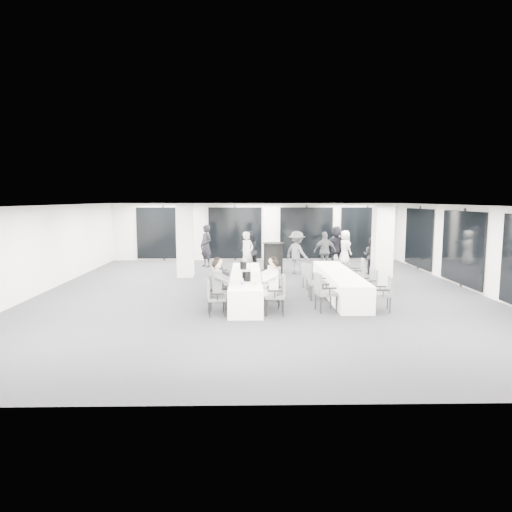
% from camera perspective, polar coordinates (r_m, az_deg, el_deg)
% --- Properties ---
extents(room, '(14.04, 16.04, 2.84)m').
position_cam_1_polar(room, '(15.61, 3.64, 1.18)').
color(room, '#25252A').
rests_on(room, ground).
extents(column_left, '(0.60, 0.60, 2.80)m').
position_cam_1_polar(column_left, '(17.79, -8.85, 1.89)').
color(column_left, silver).
rests_on(column_left, floor).
extents(column_right, '(0.60, 0.60, 2.80)m').
position_cam_1_polar(column_right, '(16.11, 15.51, 1.17)').
color(column_right, silver).
rests_on(column_right, floor).
extents(banquet_table_main, '(0.90, 5.00, 0.75)m').
position_cam_1_polar(banquet_table_main, '(13.80, -1.28, -3.84)').
color(banquet_table_main, white).
rests_on(banquet_table_main, floor).
extents(banquet_table_side, '(0.90, 5.00, 0.75)m').
position_cam_1_polar(banquet_table_side, '(14.48, 10.35, -3.44)').
color(banquet_table_side, white).
rests_on(banquet_table_side, floor).
extents(cocktail_table, '(0.89, 0.89, 1.24)m').
position_cam_1_polar(cocktail_table, '(18.54, 2.17, -0.23)').
color(cocktail_table, black).
rests_on(cocktail_table, floor).
extents(chair_main_left_near, '(0.54, 0.58, 0.94)m').
position_cam_1_polar(chair_main_left_near, '(11.87, -5.34, -4.90)').
color(chair_main_left_near, '#4D4F54').
rests_on(chair_main_left_near, floor).
extents(chair_main_left_second, '(0.51, 0.56, 0.96)m').
position_cam_1_polar(chair_main_left_second, '(12.50, -5.14, -4.22)').
color(chair_main_left_second, '#4D4F54').
rests_on(chair_main_left_second, floor).
extents(chair_main_left_mid, '(0.55, 0.61, 1.02)m').
position_cam_1_polar(chair_main_left_mid, '(13.55, -4.84, -3.17)').
color(chair_main_left_mid, '#4D4F54').
rests_on(chair_main_left_mid, floor).
extents(chair_main_left_fourth, '(0.50, 0.55, 0.95)m').
position_cam_1_polar(chair_main_left_fourth, '(14.42, -4.59, -2.71)').
color(chair_main_left_fourth, '#4D4F54').
rests_on(chair_main_left_fourth, floor).
extents(chair_main_left_far, '(0.51, 0.54, 0.89)m').
position_cam_1_polar(chair_main_left_far, '(15.46, -4.33, -2.17)').
color(chair_main_left_far, '#4D4F54').
rests_on(chair_main_left_far, floor).
extents(chair_main_right_near, '(0.54, 0.60, 1.04)m').
position_cam_1_polar(chair_main_right_near, '(11.92, 2.75, -4.53)').
color(chair_main_right_near, '#4D4F54').
rests_on(chair_main_right_near, floor).
extents(chair_main_right_second, '(0.50, 0.53, 0.86)m').
position_cam_1_polar(chair_main_right_second, '(12.65, 2.45, -4.32)').
color(chair_main_right_second, '#4D4F54').
rests_on(chair_main_right_second, floor).
extents(chair_main_right_mid, '(0.58, 0.62, 0.99)m').
position_cam_1_polar(chair_main_right_mid, '(13.51, 2.26, -3.26)').
color(chair_main_right_mid, '#4D4F54').
rests_on(chair_main_right_mid, floor).
extents(chair_main_right_fourth, '(0.55, 0.60, 0.98)m').
position_cam_1_polar(chair_main_right_fourth, '(14.46, 2.04, -2.61)').
color(chair_main_right_fourth, '#4D4F54').
rests_on(chair_main_right_fourth, floor).
extents(chair_main_right_far, '(0.54, 0.57, 0.89)m').
position_cam_1_polar(chair_main_right_far, '(15.47, 1.80, -2.15)').
color(chair_main_right_far, '#4D4F54').
rests_on(chair_main_right_far, floor).
extents(chair_side_left_near, '(0.60, 0.64, 1.03)m').
position_cam_1_polar(chair_side_left_near, '(12.37, 8.37, -4.19)').
color(chair_side_left_near, '#4D4F54').
rests_on(chair_side_left_near, floor).
extents(chair_side_left_mid, '(0.53, 0.60, 1.04)m').
position_cam_1_polar(chair_side_left_mid, '(13.84, 7.33, -2.94)').
color(chair_side_left_mid, '#4D4F54').
rests_on(chair_side_left_mid, floor).
extents(chair_side_left_far, '(0.53, 0.55, 0.86)m').
position_cam_1_polar(chair_side_left_far, '(15.41, 6.54, -2.28)').
color(chair_side_left_far, '#4D4F54').
rests_on(chair_side_left_far, floor).
extents(chair_side_right_near, '(0.53, 0.57, 0.94)m').
position_cam_1_polar(chair_side_right_near, '(12.77, 15.79, -4.26)').
color(chair_side_right_near, '#4D4F54').
rests_on(chair_side_right_near, floor).
extents(chair_side_right_mid, '(0.53, 0.56, 0.90)m').
position_cam_1_polar(chair_side_right_mid, '(14.20, 14.01, -3.16)').
color(chair_side_right_mid, '#4D4F54').
rests_on(chair_side_right_mid, floor).
extents(chair_side_right_far, '(0.58, 0.62, 1.02)m').
position_cam_1_polar(chair_side_right_far, '(15.63, 12.63, -1.94)').
color(chair_side_right_far, '#4D4F54').
rests_on(chair_side_right_far, floor).
extents(seated_guest_a, '(0.50, 0.38, 1.44)m').
position_cam_1_polar(seated_guest_a, '(11.82, -4.56, -3.56)').
color(seated_guest_a, '#4F5156').
rests_on(seated_guest_a, floor).
extents(seated_guest_b, '(0.50, 0.38, 1.44)m').
position_cam_1_polar(seated_guest_b, '(12.44, -4.39, -3.01)').
color(seated_guest_b, black).
rests_on(seated_guest_b, floor).
extents(seated_guest_c, '(0.50, 0.38, 1.44)m').
position_cam_1_polar(seated_guest_c, '(11.86, 1.91, -3.50)').
color(seated_guest_c, silver).
rests_on(seated_guest_c, floor).
extents(seated_guest_d, '(0.50, 0.38, 1.44)m').
position_cam_1_polar(seated_guest_d, '(12.60, 1.74, -2.87)').
color(seated_guest_d, silver).
rests_on(seated_guest_d, floor).
extents(standing_guest_a, '(0.89, 0.90, 1.93)m').
position_cam_1_polar(standing_guest_a, '(18.35, -1.08, 0.76)').
color(standing_guest_a, silver).
rests_on(standing_guest_a, floor).
extents(standing_guest_b, '(1.08, 0.98, 1.91)m').
position_cam_1_polar(standing_guest_b, '(18.92, -0.81, 0.93)').
color(standing_guest_b, black).
rests_on(standing_guest_b, floor).
extents(standing_guest_c, '(1.32, 1.37, 1.95)m').
position_cam_1_polar(standing_guest_c, '(18.38, 5.14, 0.78)').
color(standing_guest_c, '#4F5156').
rests_on(standing_guest_c, floor).
extents(standing_guest_d, '(1.17, 0.76, 1.86)m').
position_cam_1_polar(standing_guest_d, '(19.39, 8.61, 0.92)').
color(standing_guest_d, '#4F5156').
rests_on(standing_guest_d, floor).
extents(standing_guest_e, '(0.82, 1.00, 1.78)m').
position_cam_1_polar(standing_guest_e, '(21.24, 11.05, 1.30)').
color(standing_guest_e, silver).
rests_on(standing_guest_e, floor).
extents(standing_guest_f, '(1.97, 1.14, 2.01)m').
position_cam_1_polar(standing_guest_f, '(21.37, 9.97, 1.67)').
color(standing_guest_f, black).
rests_on(standing_guest_f, floor).
extents(standing_guest_g, '(0.98, 0.99, 2.11)m').
position_cam_1_polar(standing_guest_g, '(20.30, -6.26, 1.59)').
color(standing_guest_g, black).
rests_on(standing_guest_g, floor).
extents(standing_guest_h, '(0.95, 0.91, 1.70)m').
position_cam_1_polar(standing_guest_h, '(18.82, 14.28, 0.35)').
color(standing_guest_h, black).
rests_on(standing_guest_h, floor).
extents(ice_bucket_near, '(0.24, 0.24, 0.28)m').
position_cam_1_polar(ice_bucket_near, '(12.58, -1.20, -2.54)').
color(ice_bucket_near, black).
rests_on(ice_bucket_near, banquet_table_main).
extents(ice_bucket_far, '(0.22, 0.22, 0.25)m').
position_cam_1_polar(ice_bucket_far, '(14.69, -1.59, -1.19)').
color(ice_bucket_far, black).
rests_on(ice_bucket_far, banquet_table_main).
extents(water_bottle_a, '(0.06, 0.06, 0.20)m').
position_cam_1_polar(water_bottle_a, '(11.84, -1.74, -3.33)').
color(water_bottle_a, silver).
rests_on(water_bottle_a, banquet_table_main).
extents(water_bottle_b, '(0.06, 0.06, 0.20)m').
position_cam_1_polar(water_bottle_b, '(13.95, -0.84, -1.74)').
color(water_bottle_b, silver).
rests_on(water_bottle_b, banquet_table_main).
extents(water_bottle_c, '(0.06, 0.06, 0.20)m').
position_cam_1_polar(water_bottle_c, '(15.88, -1.31, -0.66)').
color(water_bottle_c, silver).
rests_on(water_bottle_c, banquet_table_main).
extents(plate_a, '(0.22, 0.22, 0.03)m').
position_cam_1_polar(plate_a, '(12.49, -1.71, -3.20)').
color(plate_a, white).
rests_on(plate_a, banquet_table_main).
extents(plate_b, '(0.18, 0.18, 0.03)m').
position_cam_1_polar(plate_b, '(12.09, -0.18, -3.54)').
color(plate_b, white).
rests_on(plate_b, banquet_table_main).
extents(plate_c, '(0.20, 0.20, 0.03)m').
position_cam_1_polar(plate_c, '(13.47, -1.49, -2.44)').
color(plate_c, white).
rests_on(plate_c, banquet_table_main).
extents(wine_glass, '(0.08, 0.08, 0.21)m').
position_cam_1_polar(wine_glass, '(11.58, -0.24, -3.29)').
color(wine_glass, silver).
rests_on(wine_glass, banquet_table_main).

